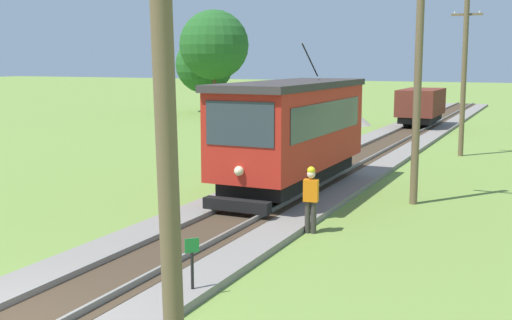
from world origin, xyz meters
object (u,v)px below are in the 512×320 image
(utility_pole_mid, at_px, (464,75))
(trackside_signal_marker, at_px, (192,264))
(utility_pole_foreground, at_px, (165,94))
(tree_left_near, at_px, (204,64))
(tree_right_far, at_px, (214,45))
(gravel_pile, at_px, (351,116))
(red_tram, at_px, (293,130))
(freight_car, at_px, (421,105))
(track_worker, at_px, (311,197))
(utility_pole_near_tram, at_px, (418,82))

(utility_pole_mid, distance_m, trackside_signal_marker, 21.44)
(utility_pole_foreground, xyz_separation_m, trackside_signal_marker, (-2.24, 4.26, -3.49))
(trackside_signal_marker, bearing_deg, utility_pole_mid, 83.95)
(tree_left_near, bearing_deg, tree_right_far, -50.63)
(gravel_pile, xyz_separation_m, tree_left_near, (-14.94, 5.72, 3.53))
(red_tram, xyz_separation_m, freight_car, (-0.00, 23.01, -0.64))
(utility_pole_foreground, distance_m, track_worker, 10.25)
(red_tram, distance_m, freight_car, 23.02)
(freight_car, xyz_separation_m, gravel_pile, (-4.91, 0.50, -0.95))
(freight_car, relative_size, utility_pole_mid, 0.69)
(freight_car, height_order, track_worker, freight_car)
(red_tram, relative_size, gravel_pile, 2.96)
(utility_pole_foreground, bearing_deg, utility_pole_mid, 90.00)
(utility_pole_near_tram, relative_size, tree_left_near, 1.13)
(tree_right_far, bearing_deg, utility_pole_near_tram, -50.49)
(freight_car, relative_size, gravel_pile, 1.80)
(utility_pole_near_tram, distance_m, trackside_signal_marker, 10.66)
(utility_pole_foreground, bearing_deg, tree_right_far, 117.91)
(utility_pole_mid, xyz_separation_m, tree_left_near, (-23.89, 17.82, 0.30))
(freight_car, relative_size, tree_right_far, 0.61)
(freight_car, height_order, tree_left_near, tree_left_near)
(tree_right_far, bearing_deg, track_worker, -57.41)
(red_tram, relative_size, tree_right_far, 1.01)
(freight_car, distance_m, gravel_pile, 5.03)
(utility_pole_near_tram, xyz_separation_m, tree_right_far, (-21.00, 25.46, 1.86))
(utility_pole_near_tram, bearing_deg, trackside_signal_marker, -102.69)
(trackside_signal_marker, bearing_deg, track_worker, 85.06)
(track_worker, bearing_deg, utility_pole_near_tram, -30.23)
(utility_pole_foreground, distance_m, utility_pole_mid, 25.35)
(utility_pole_foreground, relative_size, track_worker, 4.55)
(freight_car, relative_size, utility_pole_foreground, 0.64)
(tree_left_near, relative_size, tree_right_far, 0.78)
(utility_pole_mid, xyz_separation_m, tree_right_far, (-21.00, 14.30, 1.87))
(freight_car, bearing_deg, utility_pole_foreground, -83.77)
(utility_pole_mid, distance_m, track_worker, 16.12)
(track_worker, distance_m, tree_right_far, 36.00)
(freight_car, xyz_separation_m, tree_left_near, (-19.85, 6.22, 2.58))
(tree_left_near, bearing_deg, utility_pole_near_tram, -50.50)
(red_tram, height_order, utility_pole_foreground, utility_pole_foreground)
(utility_pole_near_tram, bearing_deg, gravel_pile, 111.04)
(red_tram, height_order, tree_left_near, tree_left_near)
(utility_pole_mid, bearing_deg, tree_left_near, 143.28)
(gravel_pile, xyz_separation_m, track_worker, (7.17, -27.87, 0.37))
(utility_pole_foreground, bearing_deg, red_tram, 106.14)
(red_tram, xyz_separation_m, utility_pole_near_tram, (4.03, 0.25, 1.66))
(tree_right_far, bearing_deg, freight_car, -9.05)
(utility_pole_near_tram, xyz_separation_m, gravel_pile, (-8.95, 23.26, -3.24))
(freight_car, distance_m, tree_right_far, 17.67)
(trackside_signal_marker, bearing_deg, utility_pole_near_tram, 77.31)
(utility_pole_near_tram, relative_size, trackside_signal_marker, 6.36)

